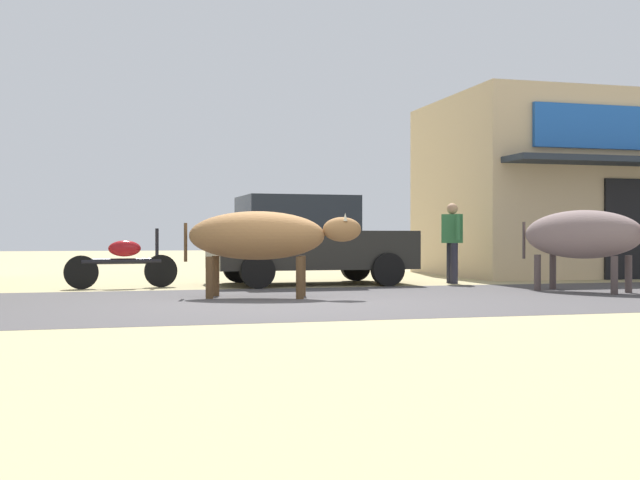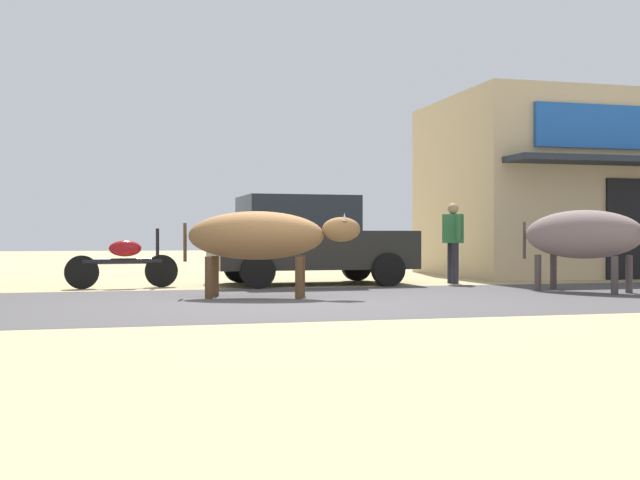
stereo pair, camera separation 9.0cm
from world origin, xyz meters
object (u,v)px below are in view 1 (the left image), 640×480
object	(u,v)px
cow_near_brown	(261,236)
cow_far_dark	(585,235)
parked_hatchback_car	(306,239)
pedestrian_by_shop	(452,237)
parked_motorcycle	(124,262)

from	to	relation	value
cow_near_brown	cow_far_dark	xyz separation A→B (m)	(5.29, -0.18, 0.02)
parked_hatchback_car	cow_near_brown	distance (m)	3.25
cow_near_brown	pedestrian_by_shop	distance (m)	4.87
parked_motorcycle	pedestrian_by_shop	distance (m)	6.10
parked_motorcycle	cow_near_brown	world-z (taller)	cow_near_brown
cow_near_brown	cow_far_dark	distance (m)	5.29
parked_motorcycle	cow_far_dark	xyz separation A→B (m)	(7.19, -2.87, 0.46)
parked_hatchback_car	pedestrian_by_shop	size ratio (longest dim) A/B	2.43
parked_hatchback_car	cow_far_dark	xyz separation A→B (m)	(3.88, -3.10, 0.08)
parked_motorcycle	cow_near_brown	size ratio (longest dim) A/B	0.75
parked_motorcycle	cow_far_dark	size ratio (longest dim) A/B	0.79
cow_far_dark	pedestrian_by_shop	size ratio (longest dim) A/B	1.60
cow_near_brown	cow_far_dark	bearing A→B (deg)	-1.93
pedestrian_by_shop	parked_hatchback_car	bearing A→B (deg)	171.38
parked_motorcycle	cow_near_brown	distance (m)	3.33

